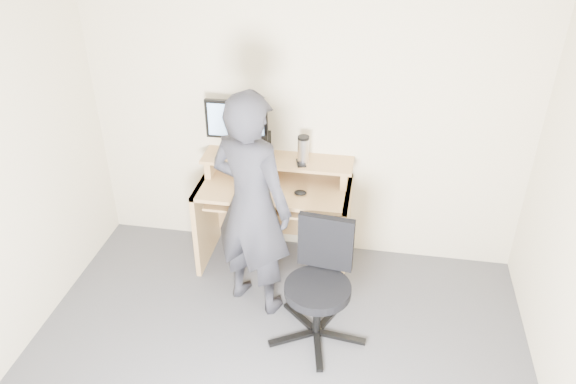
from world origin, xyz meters
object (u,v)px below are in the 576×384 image
(office_chair, at_px, (320,278))
(person, at_px, (252,206))
(monitor, at_px, (237,123))
(desk, at_px, (276,202))

(office_chair, height_order, person, person)
(monitor, relative_size, office_chair, 0.56)
(office_chair, distance_m, person, 0.69)
(office_chair, relative_size, person, 0.51)
(desk, distance_m, person, 0.65)
(office_chair, xyz_separation_m, person, (-0.53, 0.24, 0.39))
(desk, relative_size, person, 0.70)
(desk, distance_m, office_chair, 0.93)
(desk, xyz_separation_m, person, (-0.06, -0.57, 0.32))
(desk, relative_size, office_chair, 1.37)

